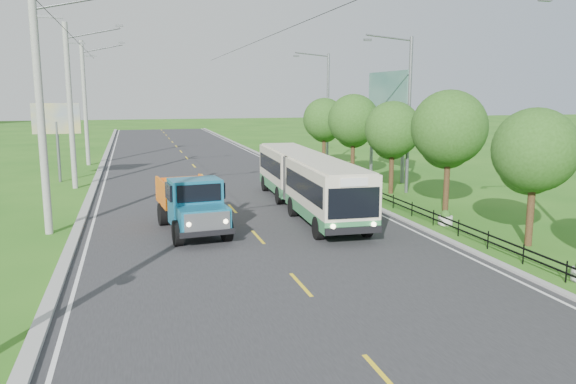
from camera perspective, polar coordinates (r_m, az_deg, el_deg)
name	(u,v)px	position (r m, az deg, el deg)	size (l,w,h in m)	color
ground	(301,285)	(17.44, 1.29, -9.43)	(240.00, 240.00, 0.00)	#276317
road	(211,185)	(36.52, -7.86, 0.74)	(14.00, 120.00, 0.02)	#28282B
curb_left	(93,189)	(36.27, -19.20, 0.32)	(0.40, 120.00, 0.15)	#9E9E99
curb_right	(316,180)	(38.12, 2.85, 1.26)	(0.30, 120.00, 0.10)	#9E9E99
edge_line_left	(103,189)	(36.25, -18.32, 0.27)	(0.12, 120.00, 0.00)	silver
edge_line_right	(309,180)	(37.97, 2.14, 1.19)	(0.12, 120.00, 0.00)	silver
centre_dash	(301,284)	(17.43, 1.29, -9.36)	(0.12, 2.20, 0.00)	yellow
railing_right	(362,190)	(32.84, 7.57, 0.23)	(0.04, 40.00, 0.60)	black
pole_near	(41,111)	(24.99, -23.78, 7.52)	(3.51, 0.32, 10.00)	gray
pole_mid	(71,106)	(36.91, -21.21, 8.19)	(3.51, 0.32, 10.00)	gray
pole_far	(85,103)	(48.87, -19.89, 8.53)	(3.51, 0.32, 10.00)	gray
tree_second	(533,154)	(23.23, 23.67, 3.51)	(3.18, 3.26, 5.30)	#382314
tree_third	(448,132)	(28.07, 15.99, 5.88)	(3.60, 3.62, 6.00)	#382314
tree_fourth	(392,132)	(33.35, 10.56, 5.98)	(3.24, 3.31, 5.40)	#382314
tree_fifth	(353,123)	(38.80, 6.66, 7.01)	(3.48, 3.52, 5.80)	#382314
tree_back	(324,122)	(44.42, 3.71, 7.15)	(3.30, 3.36, 5.50)	#382314
streetlight_mid	(407,109)	(33.52, 11.96, 8.21)	(3.02, 0.20, 9.07)	slate
streetlight_far	(326,105)	(46.39, 3.89, 8.81)	(3.02, 0.20, 9.07)	slate
planter_near	(445,218)	(26.12, 15.69, -2.59)	(0.64, 0.64, 0.67)	silver
planter_mid	(372,190)	(33.08, 8.53, 0.25)	(0.64, 0.64, 0.67)	silver
planter_far	(326,172)	(40.42, 3.91, 2.08)	(0.64, 0.64, 0.67)	silver
billboard_left	(56,124)	(40.06, -22.47, 6.44)	(3.00, 0.20, 5.20)	slate
billboard_right	(388,100)	(39.62, 10.09, 9.14)	(0.24, 6.00, 7.30)	slate
bus	(307,178)	(28.07, 1.91, 1.44)	(2.96, 14.23, 2.73)	#327D47
dump_truck	(191,201)	(23.92, -9.78, -0.88)	(2.72, 5.88, 2.39)	#166485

